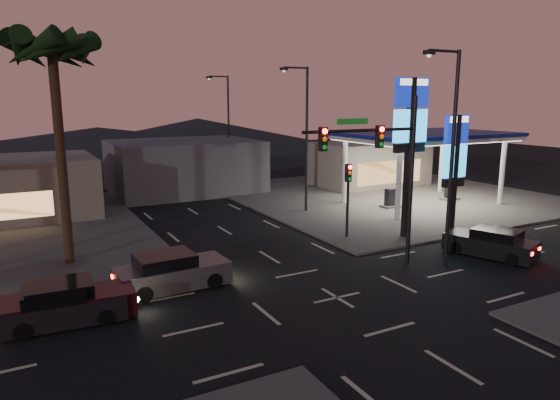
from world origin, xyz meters
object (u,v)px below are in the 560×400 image
pylon_sign_tall (410,126)px  gas_station (425,138)px  car_lane_b_front (171,272)px  suv_station (492,243)px  traffic_signal_mast (383,158)px  pylon_sign_short (455,157)px  car_lane_a_front (62,307)px  car_lane_a_mid (68,303)px

pylon_sign_tall → gas_station: bearing=40.9°
car_lane_b_front → suv_station: (15.60, -3.30, -0.05)m
car_lane_b_front → pylon_sign_tall: bearing=5.6°
traffic_signal_mast → car_lane_b_front: traffic_signal_mast is taller
pylon_sign_short → suv_station: (-0.98, -3.67, -3.99)m
gas_station → suv_station: gas_station is taller
car_lane_a_front → car_lane_a_mid: size_ratio=0.94×
gas_station → pylon_sign_short: (-5.00, -7.50, -0.42)m
traffic_signal_mast → car_lane_b_front: (-9.33, 2.14, -4.51)m
traffic_signal_mast → car_lane_b_front: size_ratio=1.65×
gas_station → pylon_sign_tall: 10.01m
pylon_sign_tall → car_lane_a_front: pylon_sign_tall is taller
pylon_sign_tall → car_lane_a_front: (-18.42, -2.83, -5.75)m
gas_station → car_lane_a_mid: bearing=-160.3°
pylon_sign_short → traffic_signal_mast: traffic_signal_mast is taller
car_lane_a_front → gas_station: bearing=19.8°
car_lane_a_mid → gas_station: bearing=19.7°
suv_station → car_lane_b_front: bearing=168.1°
pylon_sign_tall → car_lane_a_mid: bearing=-171.6°
traffic_signal_mast → car_lane_a_front: (-13.67, 0.68, -4.59)m
car_lane_a_front → car_lane_a_mid: (0.21, 0.14, 0.05)m
pylon_sign_tall → car_lane_b_front: (-14.07, -1.37, -5.67)m
pylon_sign_tall → pylon_sign_short: bearing=-21.8°
pylon_sign_tall → car_lane_b_front: pylon_sign_tall is taller
traffic_signal_mast → pylon_sign_short: bearing=19.1°
traffic_signal_mast → car_lane_a_mid: 14.23m
traffic_signal_mast → car_lane_b_front: bearing=167.1°
car_lane_b_front → pylon_sign_short: bearing=1.3°
traffic_signal_mast → suv_station: 7.83m
suv_station → car_lane_a_mid: bearing=174.3°
pylon_sign_short → traffic_signal_mast: 7.69m
car_lane_a_front → pylon_sign_short: bearing=5.0°
pylon_sign_short → car_lane_a_front: (-20.92, -1.83, -4.02)m
gas_station → car_lane_a_front: 27.90m
gas_station → car_lane_a_front: size_ratio=2.82×
car_lane_b_front → traffic_signal_mast: bearing=-12.9°
pylon_sign_short → gas_station: bearing=56.3°
car_lane_a_mid → suv_station: (19.73, -1.97, -0.01)m
suv_station → car_lane_a_front: bearing=174.7°
car_lane_a_front → suv_station: 20.02m
gas_station → pylon_sign_short: 9.02m
gas_station → traffic_signal_mast: traffic_signal_mast is taller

